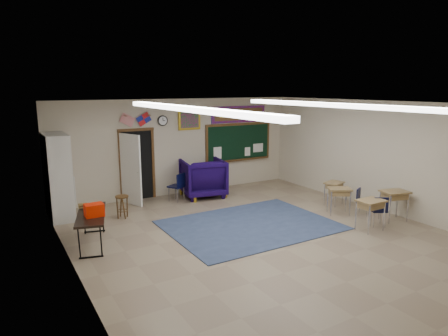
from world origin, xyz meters
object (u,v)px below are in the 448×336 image
student_desk_front_right (334,192)px  folding_table (92,227)px  wingback_armchair (203,178)px  wooden_stool (122,206)px  student_desk_front_left (339,200)px

student_desk_front_right → folding_table: (-6.70, 0.51, 0.01)m
wingback_armchair → folding_table: size_ratio=0.72×
student_desk_front_right → wooden_stool: student_desk_front_right is taller
student_desk_front_left → folding_table: 6.28m
folding_table → wingback_armchair: bearing=45.6°
wingback_armchair → student_desk_front_left: (2.29, -3.45, -0.19)m
folding_table → wooden_stool: (1.08, 1.43, -0.08)m
student_desk_front_right → wooden_stool: 5.94m
wingback_armchair → wooden_stool: 2.93m
student_desk_front_right → folding_table: size_ratio=0.38×
wooden_stool → student_desk_front_right: bearing=-19.0°
wooden_stool → student_desk_front_left: bearing=-27.4°
student_desk_front_left → student_desk_front_right: size_ratio=1.10×
student_desk_front_right → wooden_stool: bearing=142.8°
wingback_armchair → student_desk_front_left: wingback_armchair is taller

